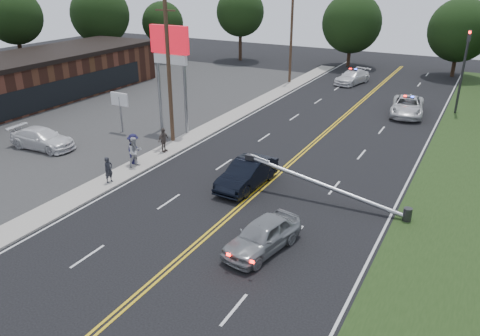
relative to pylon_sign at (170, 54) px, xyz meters
The scene contains 26 objects.
ground 18.50m from the pylon_sign, 53.13° to the right, with size 120.00×120.00×0.00m, color black.
parking_lot 11.92m from the pylon_sign, 157.17° to the right, with size 25.00×60.00×0.01m, color #2D2D2D.
sidewalk 7.46m from the pylon_sign, 62.30° to the right, with size 1.80×70.00×0.12m, color #A39E94.
centerline_yellow 12.73m from the pylon_sign, 20.85° to the right, with size 0.36×80.00×0.00m, color gold.
pharmacy_building 17.90m from the pylon_sign, behind, with size 8.40×30.40×4.30m.
pylon_sign is the anchor object (origin of this frame).
small_sign 5.45m from the pylon_sign, 150.26° to the right, with size 1.60×0.14×3.10m.
traffic_signal 24.75m from the pylon_sign, 40.39° to the left, with size 0.28×0.41×7.05m.
fallen_streetlight 16.66m from the pylon_sign, 22.22° to the right, with size 9.36×0.44×1.91m.
utility_pole_mid 2.55m from the pylon_sign, 56.98° to the right, with size 1.60×0.28×10.00m.
utility_pole_far 20.06m from the pylon_sign, 86.28° to the left, with size 1.60×0.28×10.00m.
tree_2 26.40m from the pylon_sign, 165.25° to the left, with size 5.94×5.94×9.98m.
tree_3 29.84m from the pylon_sign, 143.22° to the left, with size 7.31×7.31×10.09m.
tree_4 31.86m from the pylon_sign, 128.09° to the left, with size 5.57×5.57×7.82m.
tree_5 31.63m from the pylon_sign, 108.95° to the left, with size 6.40×6.40×9.59m.
tree_6 32.91m from the pylon_sign, 82.55° to the left, with size 7.45×7.45×9.16m.
tree_7 36.49m from the pylon_sign, 62.36° to the left, with size 7.13×7.13×8.86m.
crashed_sedan 12.58m from the pylon_sign, 32.82° to the right, with size 1.68×4.83×1.59m, color black.
waiting_sedan 18.60m from the pylon_sign, 41.58° to the right, with size 1.74×4.33×1.48m, color gray.
parked_car 10.92m from the pylon_sign, 128.78° to the right, with size 2.01×4.94×1.43m, color silver.
emergency_a 20.79m from the pylon_sign, 41.33° to the left, with size 2.59×5.62×1.56m, color silver.
emergency_b 24.72m from the pylon_sign, 71.81° to the left, with size 2.09×5.13×1.49m, color silver.
bystander_a 11.26m from the pylon_sign, 76.39° to the right, with size 0.57×0.38×1.57m, color #23242A.
bystander_b 8.91m from the pylon_sign, 73.26° to the right, with size 0.94×0.73×1.93m, color #ABACB0.
bystander_c 8.56m from the pylon_sign, 75.45° to the right, with size 1.29×0.74×2.00m, color #18173B.
bystander_d 6.88m from the pylon_sign, 62.95° to the right, with size 0.98×0.41×1.68m, color #5E534B.
Camera 1 is at (10.51, -14.16, 11.66)m, focal length 35.00 mm.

